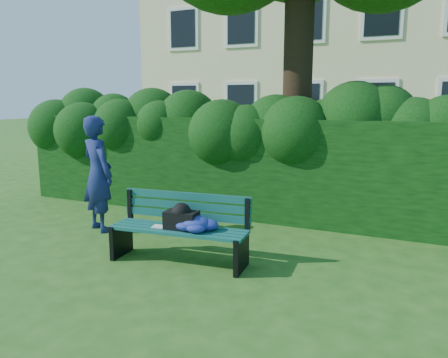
% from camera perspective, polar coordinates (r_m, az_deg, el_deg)
% --- Properties ---
extents(ground, '(80.00, 80.00, 0.00)m').
position_cam_1_polar(ground, '(6.25, -2.32, -9.50)').
color(ground, '#255919').
rests_on(ground, ground).
extents(apartment_building, '(16.00, 8.08, 12.00)m').
position_cam_1_polar(apartment_building, '(19.80, 17.54, 21.13)').
color(apartment_building, beige).
rests_on(apartment_building, ground).
extents(hedge, '(10.00, 1.00, 1.80)m').
position_cam_1_polar(hedge, '(8.00, 4.77, 1.50)').
color(hedge, black).
rests_on(hedge, ground).
extents(park_bench, '(1.87, 0.73, 0.89)m').
position_cam_1_polar(park_bench, '(5.75, -5.22, -6.08)').
color(park_bench, '#0F4B43').
rests_on(park_bench, ground).
extents(man_reading, '(0.80, 0.68, 1.87)m').
position_cam_1_polar(man_reading, '(7.35, -16.13, 0.64)').
color(man_reading, navy).
rests_on(man_reading, ground).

